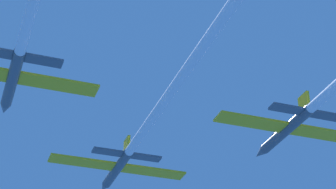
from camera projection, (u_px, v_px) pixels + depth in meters
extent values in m
cylinder|color=#4C5660|center=(117.00, 169.00, 89.46)|extent=(1.30, 11.86, 1.30)
cone|color=#4C5660|center=(104.00, 187.00, 95.37)|extent=(1.28, 2.61, 1.28)
ellipsoid|color=black|center=(112.00, 172.00, 91.87)|extent=(0.91, 2.37, 0.65)
cube|color=yellow|center=(82.00, 162.00, 87.50)|extent=(9.01, 2.61, 0.28)
cube|color=yellow|center=(153.00, 172.00, 90.46)|extent=(9.01, 2.61, 0.28)
cube|color=yellow|center=(127.00, 145.00, 86.40)|extent=(0.34, 2.13, 1.90)
cube|color=#4C5660|center=(108.00, 152.00, 84.63)|extent=(4.05, 1.56, 0.28)
cube|color=#4C5660|center=(146.00, 157.00, 86.17)|extent=(4.05, 1.56, 0.28)
cylinder|color=white|center=(206.00, 42.00, 62.68)|extent=(1.17, 53.79, 1.17)
cylinder|color=#4C5660|center=(12.00, 79.00, 71.89)|extent=(1.30, 11.86, 1.30)
cone|color=#4C5660|center=(5.00, 108.00, 77.79)|extent=(1.28, 2.61, 1.28)
ellipsoid|color=black|center=(10.00, 86.00, 74.29)|extent=(0.91, 2.37, 0.65)
cube|color=yellow|center=(59.00, 84.00, 72.88)|extent=(9.01, 2.61, 0.28)
cube|color=yellow|center=(20.00, 45.00, 68.82)|extent=(0.34, 2.13, 1.90)
cube|color=#4C5660|center=(44.00, 61.00, 68.59)|extent=(4.05, 1.56, 0.28)
cylinder|color=#4C5660|center=(286.00, 130.00, 80.12)|extent=(1.30, 11.86, 1.30)
cone|color=#4C5660|center=(260.00, 153.00, 86.02)|extent=(1.28, 2.61, 1.28)
ellipsoid|color=black|center=(276.00, 135.00, 82.52)|extent=(0.91, 2.37, 0.65)
cube|color=yellow|center=(251.00, 122.00, 78.15)|extent=(9.01, 2.61, 0.28)
cube|color=yellow|center=(325.00, 134.00, 81.11)|extent=(9.01, 2.61, 0.28)
cube|color=yellow|center=(304.00, 102.00, 77.05)|extent=(0.34, 2.13, 1.90)
cube|color=#4C5660|center=(286.00, 109.00, 75.28)|extent=(4.05, 1.56, 0.28)
cube|color=#4C5660|center=(326.00, 116.00, 76.82)|extent=(4.05, 1.56, 0.28)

